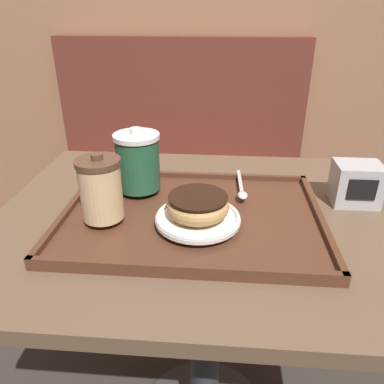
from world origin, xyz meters
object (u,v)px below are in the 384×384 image
at_px(donut_chocolate_glazed, 198,205).
at_px(spoon, 242,190).
at_px(napkin_dispenser, 356,184).
at_px(coffee_cup_front, 101,189).
at_px(coffee_cup_rear, 138,161).

xyz_separation_m(donut_chocolate_glazed, spoon, (0.09, 0.13, -0.03)).
bearing_deg(spoon, napkin_dispenser, 92.16).
height_order(coffee_cup_front, donut_chocolate_glazed, coffee_cup_front).
bearing_deg(spoon, coffee_cup_front, -66.84).
relative_size(spoon, napkin_dispenser, 1.61).
bearing_deg(coffee_cup_rear, coffee_cup_front, -107.61).
bearing_deg(coffee_cup_front, napkin_dispenser, 15.69).
height_order(coffee_cup_rear, donut_chocolate_glazed, coffee_cup_rear).
bearing_deg(donut_chocolate_glazed, coffee_cup_front, 179.37).
relative_size(donut_chocolate_glazed, spoon, 0.74).
height_order(coffee_cup_rear, napkin_dispenser, coffee_cup_rear).
bearing_deg(coffee_cup_front, donut_chocolate_glazed, -0.63).
relative_size(coffee_cup_rear, spoon, 0.88).
relative_size(donut_chocolate_glazed, napkin_dispenser, 1.20).
xyz_separation_m(coffee_cup_front, spoon, (0.28, 0.13, -0.06)).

